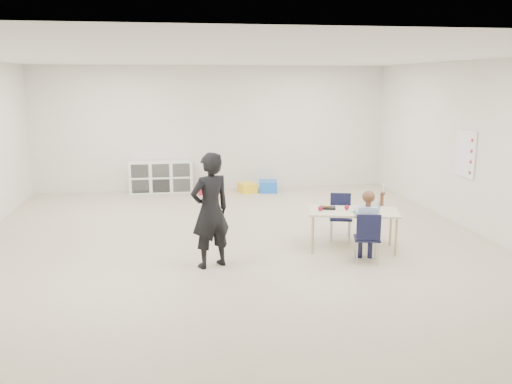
{
  "coord_description": "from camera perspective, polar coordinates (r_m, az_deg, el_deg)",
  "views": [
    {
      "loc": [
        -0.91,
        -7.85,
        2.47
      ],
      "look_at": [
        0.28,
        -0.1,
        0.85
      ],
      "focal_mm": 38.0,
      "sensor_mm": 36.0,
      "label": 1
    }
  ],
  "objects": [
    {
      "name": "lunch_tray_far",
      "position": [
        8.13,
        7.58,
        -1.66
      ],
      "size": [
        0.25,
        0.21,
        0.03
      ],
      "primitive_type": "cube",
      "rotation": [
        0.0,
        0.0,
        -0.25
      ],
      "color": "black",
      "rests_on": "table"
    },
    {
      "name": "room",
      "position": [
        7.97,
        -2.11,
        3.96
      ],
      "size": [
        9.0,
        9.02,
        2.8
      ],
      "color": "beige",
      "rests_on": "ground"
    },
    {
      "name": "bin_red",
      "position": [
        12.08,
        -5.17,
        0.35
      ],
      "size": [
        0.39,
        0.48,
        0.22
      ],
      "primitive_type": "cube",
      "rotation": [
        0.0,
        0.0,
        -0.12
      ],
      "color": "red",
      "rests_on": "ground"
    },
    {
      "name": "apple_near",
      "position": [
        8.1,
        9.53,
        -1.6
      ],
      "size": [
        0.07,
        0.07,
        0.07
      ],
      "primitive_type": "sphere",
      "color": "maroon",
      "rests_on": "table"
    },
    {
      "name": "adult",
      "position": [
        7.2,
        -4.83,
        -1.95
      ],
      "size": [
        0.67,
        0.58,
        1.56
      ],
      "primitive_type": "imported",
      "rotation": [
        0.0,
        0.0,
        3.59
      ],
      "color": "black",
      "rests_on": "ground"
    },
    {
      "name": "child",
      "position": [
        7.56,
        11.66,
        -3.18
      ],
      "size": [
        0.58,
        0.58,
        1.12
      ],
      "primitive_type": null,
      "rotation": [
        0.0,
        0.0,
        -0.25
      ],
      "color": "#BCDBFE",
      "rests_on": "chair_near"
    },
    {
      "name": "cubby_shelf",
      "position": [
        12.32,
        -9.96,
        1.59
      ],
      "size": [
        1.4,
        0.4,
        0.7
      ],
      "primitive_type": "cube",
      "color": "white",
      "rests_on": "ground"
    },
    {
      "name": "table",
      "position": [
        8.14,
        10.15,
        -3.97
      ],
      "size": [
        1.42,
        0.95,
        0.59
      ],
      "rotation": [
        0.0,
        0.0,
        -0.25
      ],
      "color": "beige",
      "rests_on": "ground"
    },
    {
      "name": "bin_yellow",
      "position": [
        12.17,
        -0.94,
        0.47
      ],
      "size": [
        0.43,
        0.49,
        0.21
      ],
      "primitive_type": "cube",
      "rotation": [
        0.0,
        0.0,
        0.25
      ],
      "color": "yellow",
      "rests_on": "ground"
    },
    {
      "name": "chair_far",
      "position": [
        8.64,
        8.9,
        -2.63
      ],
      "size": [
        0.42,
        0.4,
        0.71
      ],
      "primitive_type": null,
      "rotation": [
        0.0,
        0.0,
        -0.25
      ],
      "color": "black",
      "rests_on": "ground"
    },
    {
      "name": "rules_poster",
      "position": [
        9.84,
        21.19,
        3.77
      ],
      "size": [
        0.02,
        0.6,
        0.8
      ],
      "primitive_type": "cube",
      "color": "white",
      "rests_on": "room"
    },
    {
      "name": "bin_blue",
      "position": [
        12.24,
        1.28,
        0.61
      ],
      "size": [
        0.45,
        0.54,
        0.24
      ],
      "primitive_type": "cube",
      "rotation": [
        0.0,
        0.0,
        -0.13
      ],
      "color": "blue",
      "rests_on": "ground"
    },
    {
      "name": "bread_roll",
      "position": [
        7.97,
        12.24,
        -1.96
      ],
      "size": [
        0.09,
        0.09,
        0.07
      ],
      "primitive_type": "ellipsoid",
      "color": "#B4804A",
      "rests_on": "table"
    },
    {
      "name": "apple_far",
      "position": [
        7.98,
        6.77,
        -1.72
      ],
      "size": [
        0.07,
        0.07,
        0.07
      ],
      "primitive_type": "sphere",
      "color": "maroon",
      "rests_on": "table"
    },
    {
      "name": "milk_carton",
      "position": [
        7.91,
        10.45,
        -1.86
      ],
      "size": [
        0.09,
        0.09,
        0.1
      ],
      "primitive_type": "cube",
      "rotation": [
        0.0,
        0.0,
        -0.25
      ],
      "color": "white",
      "rests_on": "table"
    },
    {
      "name": "chair_near",
      "position": [
        7.62,
        11.6,
        -4.68
      ],
      "size": [
        0.42,
        0.4,
        0.71
      ],
      "primitive_type": null,
      "rotation": [
        0.0,
        0.0,
        -0.25
      ],
      "color": "black",
      "rests_on": "ground"
    },
    {
      "name": "lunch_tray_near",
      "position": [
        8.1,
        11.11,
        -1.83
      ],
      "size": [
        0.25,
        0.21,
        0.03
      ],
      "primitive_type": "cube",
      "rotation": [
        0.0,
        0.0,
        -0.25
      ],
      "color": "black",
      "rests_on": "table"
    }
  ]
}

